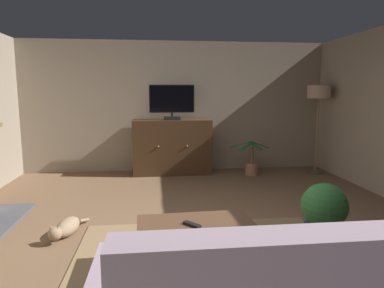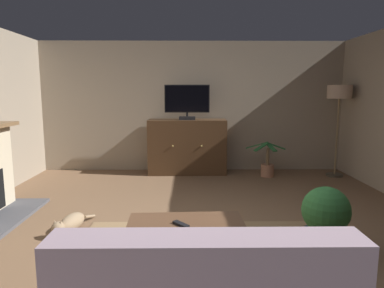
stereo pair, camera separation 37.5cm
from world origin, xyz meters
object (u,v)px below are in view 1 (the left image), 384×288
(television, at_px, (172,101))
(potted_plant_leafy_by_curtain, at_px, (324,213))
(tv_cabinet, at_px, (172,148))
(floor_lamp, at_px, (319,99))
(cat, at_px, (66,228))
(tv_remote, at_px, (192,224))
(potted_plant_small_fern_corner, at_px, (252,164))
(coffee_table, at_px, (196,228))

(television, xyz_separation_m, potted_plant_leafy_by_curtain, (1.39, -3.32, -1.07))
(tv_cabinet, height_order, floor_lamp, floor_lamp)
(cat, bearing_deg, potted_plant_leafy_by_curtain, -10.57)
(tv_cabinet, distance_m, television, 0.91)
(television, height_order, tv_remote, television)
(tv_cabinet, bearing_deg, potted_plant_leafy_by_curtain, -67.63)
(television, xyz_separation_m, potted_plant_small_fern_corner, (1.52, -0.25, -1.21))
(television, distance_m, potted_plant_leafy_by_curtain, 3.75)
(tv_remote, relative_size, floor_lamp, 0.10)
(coffee_table, height_order, potted_plant_small_fern_corner, potted_plant_small_fern_corner)
(tv_cabinet, distance_m, tv_remote, 3.85)
(coffee_table, height_order, tv_remote, tv_remote)
(potted_plant_small_fern_corner, bearing_deg, tv_cabinet, 168.82)
(potted_plant_small_fern_corner, height_order, floor_lamp, floor_lamp)
(tv_cabinet, height_order, coffee_table, tv_cabinet)
(tv_remote, bearing_deg, cat, -168.63)
(tv_cabinet, bearing_deg, tv_remote, -90.69)
(coffee_table, bearing_deg, potted_plant_leafy_by_curtain, 15.90)
(coffee_table, bearing_deg, tv_cabinet, 89.93)
(television, bearing_deg, cat, -115.47)
(tv_remote, bearing_deg, coffee_table, 109.39)
(coffee_table, relative_size, tv_remote, 6.11)
(tv_cabinet, distance_m, potted_plant_small_fern_corner, 1.57)
(coffee_table, bearing_deg, cat, 145.85)
(tv_cabinet, relative_size, television, 1.76)
(potted_plant_small_fern_corner, relative_size, potted_plant_leafy_by_curtain, 1.08)
(potted_plant_small_fern_corner, relative_size, cat, 0.99)
(potted_plant_leafy_by_curtain, distance_m, floor_lamp, 3.58)
(tv_cabinet, xyz_separation_m, tv_remote, (-0.05, -3.85, -0.04))
(television, xyz_separation_m, tv_remote, (-0.05, -3.79, -0.94))
(tv_cabinet, xyz_separation_m, floor_lamp, (2.81, -0.28, 0.95))
(tv_cabinet, xyz_separation_m, potted_plant_small_fern_corner, (1.52, -0.30, -0.30))
(floor_lamp, bearing_deg, tv_remote, -128.75)
(potted_plant_small_fern_corner, height_order, cat, potted_plant_small_fern_corner)
(potted_plant_small_fern_corner, bearing_deg, cat, -138.06)
(potted_plant_leafy_by_curtain, distance_m, cat, 2.79)
(floor_lamp, bearing_deg, coffee_table, -128.93)
(tv_cabinet, relative_size, tv_remote, 8.86)
(coffee_table, distance_m, tv_remote, 0.11)
(potted_plant_small_fern_corner, bearing_deg, tv_remote, -113.77)
(potted_plant_leafy_by_curtain, bearing_deg, cat, 169.43)
(potted_plant_small_fern_corner, bearing_deg, floor_lamp, 0.87)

